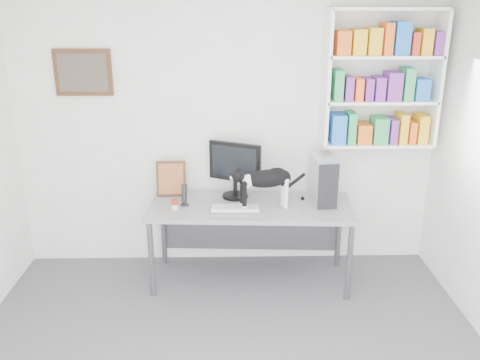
% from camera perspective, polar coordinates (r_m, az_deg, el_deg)
% --- Properties ---
extents(room, '(4.01, 4.01, 2.70)m').
position_cam_1_polar(room, '(2.96, -1.58, -3.51)').
color(room, '#4C4C51').
rests_on(room, ground).
extents(bookshelf, '(1.03, 0.28, 1.24)m').
position_cam_1_polar(bookshelf, '(4.83, 15.63, 10.87)').
color(bookshelf, white).
rests_on(bookshelf, room).
extents(wall_art, '(0.52, 0.04, 0.42)m').
position_cam_1_polar(wall_art, '(4.92, -17.20, 11.45)').
color(wall_art, '#4D2D18').
rests_on(wall_art, room).
extents(desk, '(1.87, 0.81, 0.77)m').
position_cam_1_polar(desk, '(4.76, 1.15, -7.10)').
color(desk, gray).
rests_on(desk, room).
extents(monitor, '(0.56, 0.44, 0.54)m').
position_cam_1_polar(monitor, '(4.70, -0.55, 1.16)').
color(monitor, black).
rests_on(monitor, desk).
extents(keyboard, '(0.43, 0.17, 0.03)m').
position_cam_1_polar(keyboard, '(4.49, -0.52, -3.17)').
color(keyboard, silver).
rests_on(keyboard, desk).
extents(pc_tower, '(0.21, 0.44, 0.43)m').
position_cam_1_polar(pc_tower, '(4.69, 9.26, 0.10)').
color(pc_tower, silver).
rests_on(pc_tower, desk).
extents(speaker, '(0.11, 0.11, 0.21)m').
position_cam_1_polar(speaker, '(4.59, -6.28, -1.61)').
color(speaker, black).
rests_on(speaker, desk).
extents(leaning_print, '(0.28, 0.12, 0.34)m').
position_cam_1_polar(leaning_print, '(4.83, -7.74, 0.23)').
color(leaning_print, '#4D2D18').
rests_on(leaning_print, desk).
extents(soup_can, '(0.08, 0.08, 0.09)m').
position_cam_1_polar(soup_can, '(4.53, -7.34, -2.74)').
color(soup_can, '#AA270E').
rests_on(soup_can, desk).
extents(cat, '(0.64, 0.30, 0.38)m').
position_cam_1_polar(cat, '(4.46, 2.93, -0.97)').
color(cat, black).
rests_on(cat, desk).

